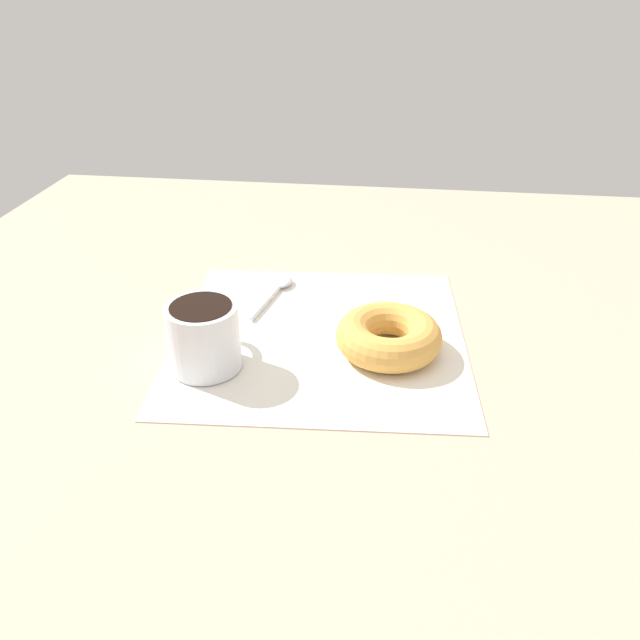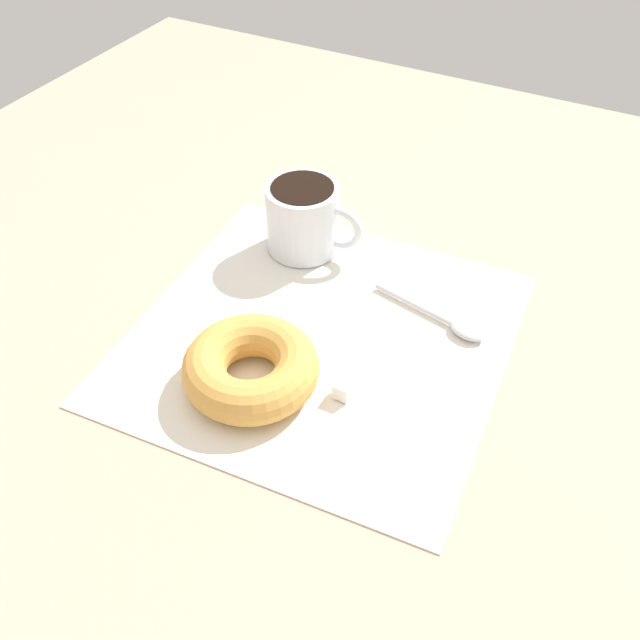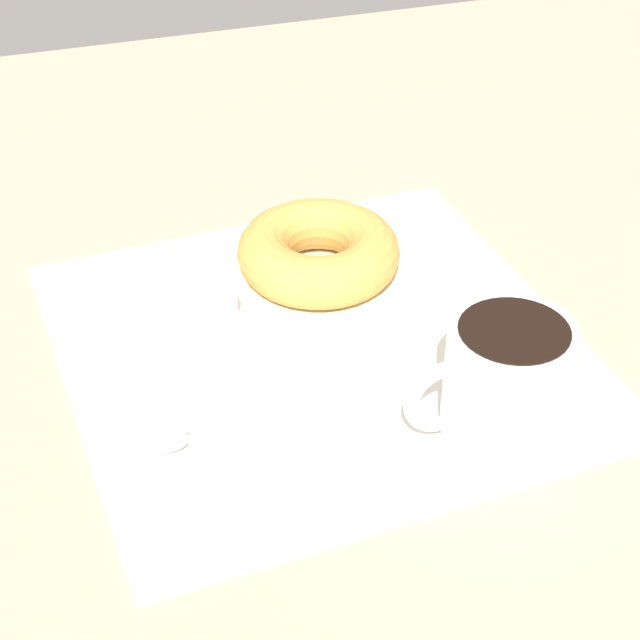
{
  "view_description": "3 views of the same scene",
  "coord_description": "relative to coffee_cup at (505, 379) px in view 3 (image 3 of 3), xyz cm",
  "views": [
    {
      "loc": [
        -8.69,
        60.76,
        39.55
      ],
      "look_at": [
        -0.61,
        -2.56,
        2.3
      ],
      "focal_mm": 35.0,
      "sensor_mm": 36.0,
      "label": 1
    },
    {
      "loc": [
        -43.78,
        -25.11,
        47.91
      ],
      "look_at": [
        -0.61,
        -2.56,
        2.3
      ],
      "focal_mm": 40.0,
      "sensor_mm": 36.0,
      "label": 2
    },
    {
      "loc": [
        54.89,
        -20.63,
        45.0
      ],
      "look_at": [
        -0.61,
        -2.56,
        2.3
      ],
      "focal_mm": 60.0,
      "sensor_mm": 36.0,
      "label": 3
    }
  ],
  "objects": [
    {
      "name": "donut",
      "position": [
        -19.84,
        -5.83,
        -1.94
      ],
      "size": [
        12.13,
        12.13,
        3.95
      ],
      "primitive_type": "torus",
      "color": "gold",
      "rests_on": "napkin"
    },
    {
      "name": "ground_plane",
      "position": [
        -11.03,
        -5.38,
        -5.21
      ],
      "size": [
        120.0,
        120.0,
        2.0
      ],
      "primitive_type": "cube",
      "color": "tan"
    },
    {
      "name": "sugar_cube",
      "position": [
        -17.41,
        -13.19,
        -3.16
      ],
      "size": [
        1.51,
        1.51,
        1.51
      ],
      "primitive_type": "cube",
      "color": "white",
      "rests_on": "napkin"
    },
    {
      "name": "napkin",
      "position": [
        -11.64,
        -7.94,
        -4.06
      ],
      "size": [
        36.45,
        36.45,
        0.3
      ],
      "primitive_type": "cube",
      "rotation": [
        0.0,
        0.0,
        0.06
      ],
      "color": "white",
      "rests_on": "ground_plane"
    },
    {
      "name": "spoon",
      "position": [
        -4.57,
        -18.76,
        -3.51
      ],
      "size": [
        4.0,
        12.57,
        0.9
      ],
      "color": "silver",
      "rests_on": "napkin"
    },
    {
      "name": "coffee_cup",
      "position": [
        0.0,
        0.0,
        0.0
      ],
      "size": [
        7.82,
        10.79,
        7.56
      ],
      "color": "silver",
      "rests_on": "napkin"
    }
  ]
}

